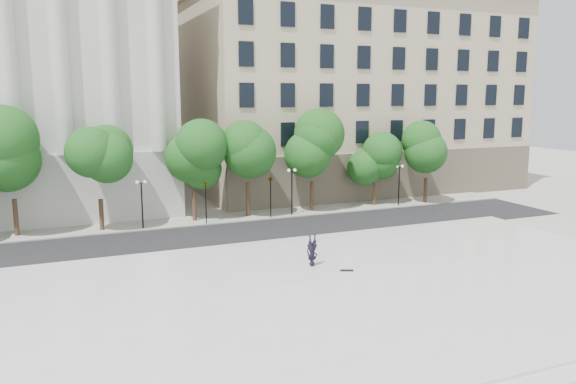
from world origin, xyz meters
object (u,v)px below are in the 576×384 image
at_px(traffic_light_west, 205,182).
at_px(skateboard, 347,270).
at_px(traffic_light_east, 271,177).
at_px(person_lying, 312,262).

bearing_deg(traffic_light_west, skateboard, -76.15).
bearing_deg(skateboard, traffic_light_west, 126.37).
xyz_separation_m(traffic_light_east, skateboard, (-1.62, -16.85, -3.23)).
xyz_separation_m(traffic_light_east, person_lying, (-3.09, -15.14, -3.01)).
height_order(person_lying, skateboard, person_lying).
height_order(traffic_light_west, traffic_light_east, traffic_light_east).
distance_m(traffic_light_east, skateboard, 17.24).
relative_size(traffic_light_west, traffic_light_east, 0.98).
relative_size(traffic_light_west, person_lying, 2.13).
bearing_deg(traffic_light_east, traffic_light_west, -180.00).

